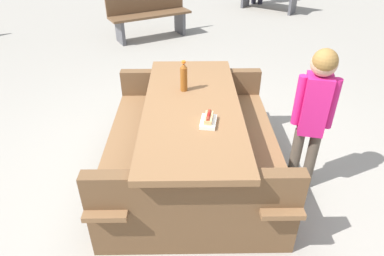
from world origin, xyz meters
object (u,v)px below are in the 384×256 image
Objects in this scene: child_in_coat at (315,105)px; park_bench_near at (149,13)px; picnic_table at (192,136)px; soda_bottle at (184,77)px; hotdog_tray at (208,120)px.

park_bench_near is (-4.31, -1.10, -0.35)m from child_in_coat.
picnic_table is 7.46× the size of soda_bottle.
park_bench_near is (-4.07, -0.19, 0.00)m from picnic_table.
child_in_coat reaches higher than park_bench_near.
picnic_table is at bearing 7.09° from soda_bottle.
child_in_coat is at bearing 14.26° from park_bench_near.
soda_bottle is (-0.25, -0.03, 0.43)m from picnic_table.
soda_bottle is 0.57m from hotdog_tray.
hotdog_tray is (0.56, 0.11, -0.09)m from soda_bottle.
park_bench_near is at bearing -177.61° from soda_bottle.
child_in_coat reaches higher than soda_bottle.
soda_bottle is at bearing -172.91° from picnic_table.
hotdog_tray is at bearing 10.73° from soda_bottle.
soda_bottle is 1.06m from child_in_coat.
hotdog_tray is at bearing -85.94° from child_in_coat.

